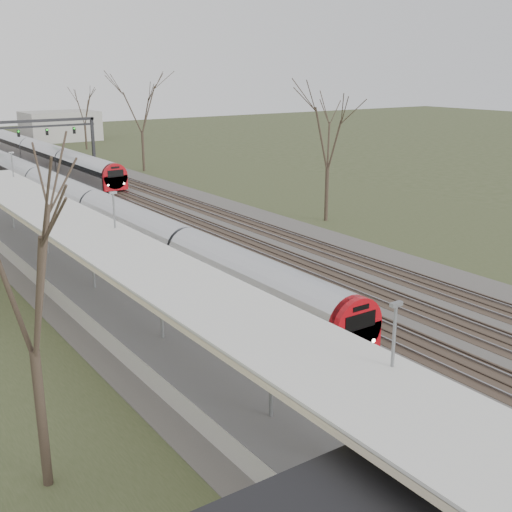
# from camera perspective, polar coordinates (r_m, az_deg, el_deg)

# --- Properties ---
(track_bed) EXTENTS (24.00, 160.00, 0.22)m
(track_bed) POSITION_cam_1_polar(r_m,az_deg,el_deg) (57.68, -12.93, 3.76)
(track_bed) COLOR #474442
(track_bed) RESTS_ON ground
(platform) EXTENTS (3.50, 69.00, 1.00)m
(platform) POSITION_cam_1_polar(r_m,az_deg,el_deg) (38.59, -15.94, -2.03)
(platform) COLOR #9E9B93
(platform) RESTS_ON ground
(canopy) EXTENTS (4.10, 50.00, 3.11)m
(canopy) POSITION_cam_1_polar(r_m,az_deg,el_deg) (33.54, -13.85, 1.50)
(canopy) COLOR slate
(canopy) RESTS_ON platform
(signal_gantry) EXTENTS (21.00, 0.59, 6.08)m
(signal_gantry) POSITION_cam_1_polar(r_m,az_deg,el_deg) (85.32, -20.88, 10.40)
(signal_gantry) COLOR black
(signal_gantry) RESTS_ON ground
(tree_west_near) EXTENTS (5.00, 5.00, 10.30)m
(tree_west_near) POSITION_cam_1_polar(r_m,az_deg,el_deg) (18.68, -19.89, -0.12)
(tree_west_near) COLOR #2D231C
(tree_west_near) RESTS_ON ground
(tree_east_far) EXTENTS (5.00, 5.00, 10.30)m
(tree_east_far) POSITION_cam_1_polar(r_m,az_deg,el_deg) (52.56, 6.46, 10.85)
(tree_east_far) COLOR #2D231C
(tree_east_far) RESTS_ON ground
(train_near) EXTENTS (2.62, 75.21, 3.05)m
(train_near) POSITION_cam_1_polar(r_m,az_deg,el_deg) (59.30, -16.62, 5.23)
(train_near) COLOR #B5B8C0
(train_near) RESTS_ON ground
(train_far) EXTENTS (2.62, 75.21, 3.05)m
(train_far) POSITION_cam_1_polar(r_m,az_deg,el_deg) (101.88, -20.62, 9.30)
(train_far) COLOR #B5B8C0
(train_far) RESTS_ON ground
(passenger) EXTENTS (0.52, 0.67, 1.63)m
(passenger) POSITION_cam_1_polar(r_m,az_deg,el_deg) (19.47, 10.69, -16.44)
(passenger) COLOR #2D4C58
(passenger) RESTS_ON platform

